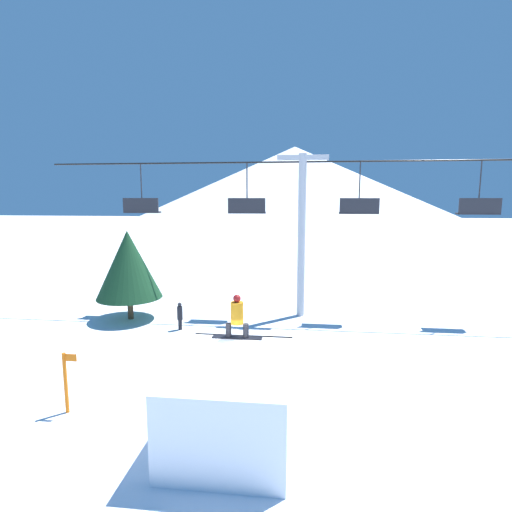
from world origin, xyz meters
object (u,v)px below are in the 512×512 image
Objects in this scene: snow_ramp at (232,400)px; pine_tree_near at (128,265)px; snowboarder at (237,317)px; distant_skier at (180,315)px; trail_marker at (66,381)px.

snow_ramp is 0.86× the size of pine_tree_near.
snowboarder is 1.12× the size of distant_skier.
pine_tree_near is at bearing 126.31° from snow_ramp.
trail_marker is at bearing -77.06° from pine_tree_near.
trail_marker is 1.37× the size of distant_skier.
snowboarder is (-0.14, 1.58, 1.57)m from snow_ramp.
snow_ramp is 2.18× the size of trail_marker.
snowboarder reaches higher than distant_skier.
pine_tree_near reaches higher than trail_marker.
distant_skier is (0.94, 7.00, -0.23)m from trail_marker.
distant_skier is at bearing -23.96° from pine_tree_near.
distant_skier is (-3.56, 6.05, -1.88)m from snowboarder.
snowboarder is 7.27m from distant_skier.
pine_tree_near reaches higher than distant_skier.
snowboarder is 0.32× the size of pine_tree_near.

